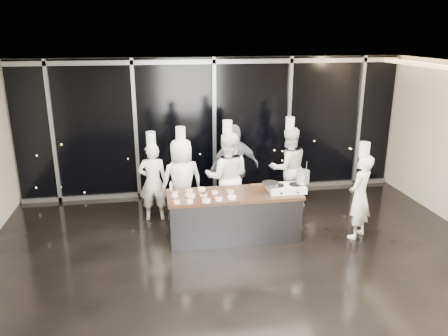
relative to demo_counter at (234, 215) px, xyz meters
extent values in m
plane|color=black|center=(0.00, -0.90, -0.45)|extent=(9.00, 9.00, 0.00)
cube|color=beige|center=(0.00, 2.60, 1.15)|extent=(9.00, 0.02, 3.20)
cube|color=beige|center=(0.00, -4.40, 1.15)|extent=(9.00, 0.02, 3.20)
cube|color=silver|center=(0.00, -0.90, 2.75)|extent=(9.00, 7.00, 0.02)
cube|color=black|center=(0.00, 2.54, 1.15)|extent=(8.90, 0.04, 3.18)
cube|color=gray|center=(0.00, 2.49, 2.65)|extent=(8.90, 0.08, 0.10)
cube|color=gray|center=(0.00, 2.49, -0.40)|extent=(8.90, 0.08, 0.10)
cube|color=gray|center=(-3.60, 2.49, 1.15)|extent=(0.08, 0.08, 3.20)
cube|color=gray|center=(-1.80, 2.49, 1.15)|extent=(0.08, 0.08, 3.20)
cube|color=gray|center=(0.00, 2.49, 1.15)|extent=(0.08, 0.08, 3.20)
cube|color=gray|center=(1.80, 2.49, 1.15)|extent=(0.08, 0.08, 3.20)
cube|color=gray|center=(3.60, 2.49, 1.15)|extent=(0.08, 0.08, 3.20)
cube|color=#35353A|center=(0.00, 0.00, -0.03)|extent=(2.40, 0.80, 0.84)
cube|color=#472F1E|center=(0.00, 0.00, 0.42)|extent=(2.46, 0.86, 0.06)
cube|color=white|center=(0.98, -0.07, 0.51)|extent=(0.68, 0.43, 0.12)
cylinder|color=black|center=(0.81, -0.07, 0.58)|extent=(0.23, 0.23, 0.02)
cylinder|color=black|center=(1.14, -0.07, 0.58)|extent=(0.23, 0.23, 0.02)
cylinder|color=black|center=(0.82, -0.28, 0.50)|extent=(0.04, 0.02, 0.04)
cylinder|color=black|center=(1.13, -0.29, 0.50)|extent=(0.04, 0.02, 0.04)
cylinder|color=gray|center=(0.67, -0.07, 0.61)|extent=(0.32, 0.32, 0.05)
cube|color=#4C2B14|center=(0.40, -0.06, 0.62)|extent=(0.23, 0.04, 0.02)
cylinder|color=silver|center=(1.29, -0.06, 0.71)|extent=(0.25, 0.25, 0.25)
cylinder|color=white|center=(-1.07, -0.31, 0.47)|extent=(0.11, 0.11, 0.04)
cylinder|color=orange|center=(-1.07, -0.31, 0.49)|extent=(0.09, 0.09, 0.01)
cylinder|color=white|center=(-1.09, -0.02, 0.47)|extent=(0.12, 0.12, 0.04)
cylinder|color=#F0E9A9|center=(-1.09, -0.02, 0.49)|extent=(0.10, 0.10, 0.01)
cylinder|color=white|center=(-1.08, 0.20, 0.47)|extent=(0.14, 0.14, 0.04)
cylinder|color=#371B10|center=(-1.08, 0.20, 0.49)|extent=(0.11, 0.11, 0.01)
cylinder|color=white|center=(-0.85, -0.34, 0.47)|extent=(0.12, 0.12, 0.04)
cylinder|color=silver|center=(-0.85, -0.34, 0.49)|extent=(0.09, 0.09, 0.01)
cylinder|color=white|center=(-0.81, -0.05, 0.47)|extent=(0.17, 0.17, 0.04)
cylinder|color=tan|center=(-0.81, -0.05, 0.49)|extent=(0.14, 0.14, 0.01)
cylinder|color=white|center=(-0.81, 0.20, 0.47)|extent=(0.14, 0.14, 0.04)
cylinder|color=tan|center=(-0.81, 0.20, 0.49)|extent=(0.11, 0.11, 0.01)
cylinder|color=white|center=(-0.56, -0.34, 0.47)|extent=(0.15, 0.15, 0.04)
cylinder|color=tan|center=(-0.56, -0.34, 0.49)|extent=(0.12, 0.12, 0.01)
cylinder|color=white|center=(-0.57, -0.04, 0.47)|extent=(0.14, 0.14, 0.04)
cylinder|color=black|center=(-0.57, -0.04, 0.49)|extent=(0.11, 0.11, 0.01)
cylinder|color=white|center=(-0.57, 0.25, 0.47)|extent=(0.15, 0.15, 0.04)
cylinder|color=beige|center=(-0.57, 0.25, 0.49)|extent=(0.12, 0.12, 0.01)
cylinder|color=white|center=(-0.33, -0.29, 0.47)|extent=(0.13, 0.13, 0.04)
cylinder|color=#B87449|center=(-0.33, -0.29, 0.49)|extent=(0.10, 0.10, 0.01)
cylinder|color=white|center=(-0.35, 0.05, 0.47)|extent=(0.11, 0.11, 0.04)
cylinder|color=tan|center=(-0.35, 0.05, 0.49)|extent=(0.09, 0.09, 0.01)
cylinder|color=white|center=(-0.09, -0.25, 0.47)|extent=(0.16, 0.16, 0.04)
cylinder|color=beige|center=(-0.09, -0.25, 0.49)|extent=(0.13, 0.13, 0.01)
cylinder|color=white|center=(-0.06, 0.04, 0.47)|extent=(0.13, 0.13, 0.04)
cylinder|color=olive|center=(-0.06, 0.04, 0.49)|extent=(0.11, 0.11, 0.01)
cylinder|color=white|center=(-1.14, 0.28, 0.53)|extent=(0.06, 0.06, 0.16)
cone|color=white|center=(-1.14, 0.28, 0.63)|extent=(0.05, 0.05, 0.05)
imported|color=white|center=(-1.47, 1.12, 0.36)|extent=(0.62, 0.43, 1.63)
cylinder|color=white|center=(-1.47, 1.12, 1.28)|extent=(0.20, 0.20, 0.26)
imported|color=white|center=(-0.89, 0.89, 0.43)|extent=(0.97, 0.75, 1.76)
cylinder|color=white|center=(-0.89, 0.89, 1.40)|extent=(0.23, 0.23, 0.26)
imported|color=white|center=(0.02, 0.83, 0.48)|extent=(1.01, 0.85, 1.86)
cylinder|color=white|center=(0.02, 0.83, 1.51)|extent=(0.22, 0.22, 0.26)
imported|color=#131D34|center=(0.27, 1.36, 0.50)|extent=(1.18, 0.69, 1.90)
imported|color=white|center=(1.46, 1.35, 0.44)|extent=(0.96, 0.79, 1.79)
cylinder|color=white|center=(1.46, 1.35, 1.44)|extent=(0.21, 0.21, 0.26)
imported|color=white|center=(2.32, -0.34, 0.36)|extent=(0.70, 0.68, 1.62)
cylinder|color=white|center=(2.32, -0.34, 1.27)|extent=(0.27, 0.27, 0.26)
camera|label=1|loc=(-1.42, -7.39, 3.30)|focal=35.00mm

